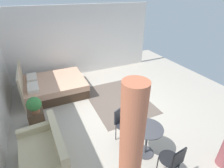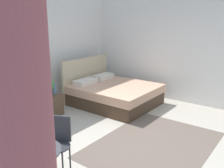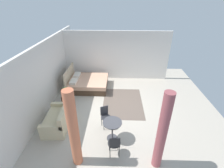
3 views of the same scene
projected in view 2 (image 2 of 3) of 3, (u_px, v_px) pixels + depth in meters
ground_plane at (126, 147)px, 4.36m from camera, size 8.97×8.94×0.02m
wall_back at (18, 53)px, 5.72m from camera, size 8.97×0.12×2.78m
wall_right at (192, 50)px, 6.31m from camera, size 0.12×5.94×2.78m
area_rug at (154, 144)px, 4.43m from camera, size 2.45×1.81×0.01m
bed at (113, 93)px, 6.48m from camera, size 1.75×2.03×1.12m
nightstand at (50, 105)px, 5.68m from camera, size 0.49×0.38×0.50m
potted_plant at (46, 86)px, 5.46m from camera, size 0.36×0.36×0.43m
vase at (54, 89)px, 5.66m from camera, size 0.14×0.14×0.22m
balcony_table at (34, 168)px, 2.85m from camera, size 0.64×0.64×0.74m
cafe_chair_near_couch at (59, 140)px, 3.51m from camera, size 0.49×0.49×0.85m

